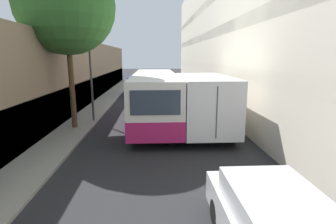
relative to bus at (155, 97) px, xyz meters
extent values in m
plane|color=#232326|center=(0.23, -0.63, -1.57)|extent=(150.00, 150.00, 0.00)
cube|color=gray|center=(-4.45, -0.63, -1.51)|extent=(1.86, 60.00, 0.11)
cube|color=#847056|center=(-6.57, -0.63, 1.05)|extent=(2.40, 60.00, 5.24)
cube|color=black|center=(-5.91, -0.63, -0.52)|extent=(1.08, 60.00, 2.10)
cube|color=beige|center=(5.79, -0.63, 4.52)|extent=(2.40, 60.00, 12.17)
cube|color=#333D47|center=(5.13, -0.63, 1.48)|extent=(1.08, 60.00, 0.70)
cube|color=#333D47|center=(5.13, -0.63, 4.15)|extent=(1.08, 60.00, 0.70)
cube|color=#B7B7BC|center=(2.24, -11.31, -0.36)|extent=(1.62, 2.36, 0.50)
cylinder|color=black|center=(1.39, -10.13, -1.27)|extent=(0.16, 0.60, 0.60)
cylinder|color=black|center=(3.08, -10.13, -1.27)|extent=(0.16, 0.60, 0.60)
cube|color=silver|center=(0.00, 0.00, 0.12)|extent=(2.47, 10.70, 2.52)
cube|color=#B21E5B|center=(0.00, 0.00, -0.70)|extent=(2.49, 10.72, 0.88)
cube|color=#2D3847|center=(0.00, 0.00, 0.49)|extent=(2.50, 9.84, 0.81)
cube|color=#2D3847|center=(0.00, -5.36, 0.56)|extent=(2.02, 0.04, 1.01)
cylinder|color=black|center=(-1.09, 3.32, -1.07)|extent=(0.24, 1.00, 1.00)
cylinder|color=black|center=(1.09, 3.32, -1.07)|extent=(0.24, 1.00, 1.00)
cylinder|color=black|center=(-1.09, -3.31, -1.07)|extent=(0.24, 1.00, 1.00)
cylinder|color=black|center=(1.09, -3.31, -1.07)|extent=(0.24, 1.00, 1.00)
cube|color=silver|center=(2.49, 1.26, -0.07)|extent=(2.34, 2.16, 2.17)
cube|color=silver|center=(2.49, -2.59, 0.12)|extent=(2.44, 5.55, 2.55)
cube|color=#4C4C4C|center=(2.49, -5.37, 0.12)|extent=(0.05, 0.02, 2.17)
cylinder|color=black|center=(1.40, 1.26, -1.09)|extent=(0.22, 0.96, 0.96)
cylinder|color=black|center=(3.59, 1.26, -1.09)|extent=(0.22, 0.96, 0.96)
cylinder|color=black|center=(1.40, -4.12, -1.09)|extent=(0.22, 0.96, 0.96)
cylinder|color=black|center=(3.59, -4.12, -1.09)|extent=(0.22, 0.96, 0.96)
cube|color=navy|center=(-1.58, 11.34, -0.45)|extent=(1.99, 4.15, 1.72)
cube|color=#2D3847|center=(-1.58, 13.10, -0.15)|extent=(1.59, 0.04, 0.60)
cylinder|color=black|center=(-2.47, 12.54, -1.25)|extent=(0.16, 0.64, 0.64)
cylinder|color=black|center=(-0.68, 12.54, -1.25)|extent=(0.16, 0.64, 0.64)
cylinder|color=black|center=(-2.47, 10.13, -1.25)|extent=(0.16, 0.64, 0.64)
cylinder|color=black|center=(-0.68, 10.13, -1.25)|extent=(0.16, 0.64, 0.64)
cylinder|color=#38383D|center=(-3.77, 0.16, 1.70)|extent=(0.12, 0.12, 6.30)
cube|color=#38383D|center=(-3.77, 0.16, 4.97)|extent=(0.36, 0.80, 0.24)
cylinder|color=#4C3823|center=(-4.45, -1.39, 0.86)|extent=(0.28, 0.28, 4.62)
sphere|color=#285623|center=(-4.45, -1.39, 4.91)|extent=(4.98, 4.98, 4.98)
camera|label=1|loc=(-0.04, -15.65, 2.35)|focal=28.00mm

